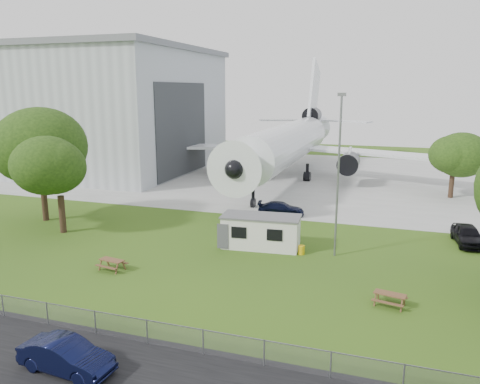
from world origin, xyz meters
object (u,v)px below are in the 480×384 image
(site_cabin, at_px, (261,231))
(car_centre_sedan, at_px, (66,356))
(airliner, at_px, (289,141))
(picnic_west, at_px, (112,270))
(picnic_east, at_px, (389,306))
(hangar, at_px, (71,108))

(site_cabin, bearing_deg, car_centre_sedan, -100.84)
(airliner, bearing_deg, site_cabin, -81.61)
(picnic_west, height_order, picnic_east, same)
(airliner, distance_m, picnic_east, 40.18)
(site_cabin, distance_m, picnic_east, 12.57)
(site_cabin, distance_m, picnic_west, 11.73)
(airliner, bearing_deg, picnic_east, -68.93)
(hangar, xyz_separation_m, site_cabin, (40.34, -29.74, -8.09))
(hangar, relative_size, car_centre_sedan, 9.62)
(site_cabin, height_order, picnic_west, site_cabin)
(picnic_east, xyz_separation_m, car_centre_sedan, (-13.58, -11.37, 0.74))
(airliner, bearing_deg, picnic_west, -96.39)
(site_cabin, relative_size, car_centre_sedan, 1.53)
(hangar, relative_size, airliner, 0.90)
(airliner, xyz_separation_m, car_centre_sedan, (0.74, -48.54, -4.53))
(picnic_east, distance_m, car_centre_sedan, 17.72)
(picnic_west, bearing_deg, site_cabin, 51.75)
(car_centre_sedan, bearing_deg, picnic_east, -45.67)
(picnic_west, distance_m, picnic_east, 18.52)
(picnic_east, height_order, car_centre_sedan, car_centre_sedan)
(hangar, distance_m, airliner, 36.21)
(site_cabin, bearing_deg, picnic_east, -37.27)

